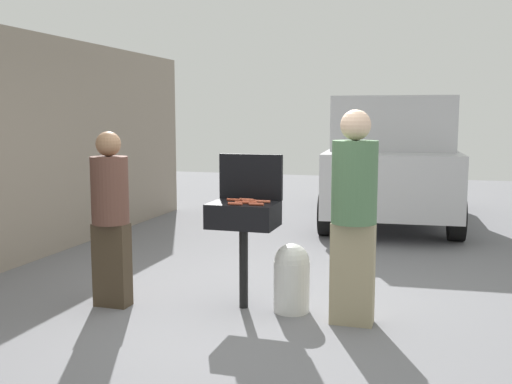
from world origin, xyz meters
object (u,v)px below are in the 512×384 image
Objects in this scene: hot_dog_2 at (242,202)px; propane_tank at (292,276)px; person_left at (111,213)px; parked_minivan at (391,159)px; hot_dog_1 at (235,204)px; person_right at (354,210)px; hot_dog_7 at (256,204)px; bbq_grill at (244,219)px; hot_dog_3 at (234,200)px; hot_dog_5 at (247,200)px; hot_dog_4 at (249,201)px; hot_dog_0 at (250,202)px; hot_dog_6 at (263,202)px.

hot_dog_2 is 0.21× the size of propane_tank.
parked_minivan is at bearing 70.88° from person_left.
hot_dog_1 and hot_dog_2 have the same top height.
person_right is at bearing -14.99° from propane_tank.
hot_dog_7 is 0.84m from person_right.
person_right is at bearing 0.40° from hot_dog_7.
hot_dog_1 is 0.03× the size of parked_minivan.
person_left is at bearing 64.25° from parked_minivan.
bbq_grill is 7.44× the size of hot_dog_1.
hot_dog_3 is 0.86m from propane_tank.
person_left reaches higher than hot_dog_5.
propane_tank is (0.40, -0.03, -0.66)m from hot_dog_4.
hot_dog_0 is 5.16m from parked_minivan.
person_left reaches higher than hot_dog_6.
hot_dog_2 is at bearing -145.13° from hot_dog_0.
hot_dog_6 reaches higher than propane_tank.
hot_dog_3 is 0.03× the size of parked_minivan.
person_right is at bearing -7.37° from bbq_grill.
hot_dog_1 is 1.00× the size of hot_dog_2.
hot_dog_1 is 1.02m from person_right.
hot_dog_3 is at bearing 132.92° from hot_dog_2.
propane_tank is 0.87m from person_right.
hot_dog_4 is 0.22m from hot_dog_7.
person_right is at bearing -5.76° from hot_dog_0.
person_left is at bearing -168.15° from hot_dog_0.
person_right reaches higher than hot_dog_2.
bbq_grill is at bearing -169.52° from hot_dog_6.
parked_minivan is at bearing -92.91° from person_right.
hot_dog_4 is at bearing 111.08° from hot_dog_0.
hot_dog_0 is at bearing -61.47° from hot_dog_5.
hot_dog_6 is at bearing 10.48° from bbq_grill.
hot_dog_5 is 0.07× the size of person_right.
hot_dog_7 is at bearing 8.79° from hot_dog_1.
parked_minivan is at bearing 79.68° from bbq_grill.
hot_dog_1 and hot_dog_7 have the same top height.
hot_dog_6 is at bearing 45.33° from hot_dog_1.
hot_dog_1 is 0.18m from hot_dog_7.
person_right reaches higher than hot_dog_1.
parked_minivan is at bearing 81.52° from hot_dog_6.
hot_dog_6 is (0.13, -0.02, 0.00)m from hot_dog_4.
hot_dog_6 and hot_dog_7 have the same top height.
parked_minivan reaches higher than propane_tank.
hot_dog_5 is 0.21× the size of propane_tank.
parked_minivan is at bearing 80.01° from hot_dog_4.
hot_dog_5 is 0.03× the size of parked_minivan.
bbq_grill is 0.18m from hot_dog_0.
hot_dog_1 reaches higher than propane_tank.
parked_minivan reaches higher than person_right.
hot_dog_4 is (0.15, -0.01, 0.00)m from hot_dog_3.
person_left is 5.74m from parked_minivan.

